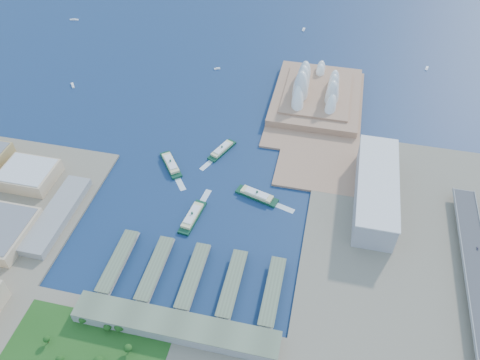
% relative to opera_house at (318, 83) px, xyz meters
% --- Properties ---
extents(ground, '(3000.00, 3000.00, 0.00)m').
position_rel_opera_house_xyz_m(ground, '(-105.00, -280.00, -32.00)').
color(ground, '#0D203F').
rests_on(ground, ground).
extents(east_land, '(240.00, 500.00, 3.00)m').
position_rel_opera_house_xyz_m(east_land, '(135.00, -330.00, -30.50)').
color(east_land, '#78705C').
rests_on(east_land, ground).
extents(peninsula, '(135.00, 220.00, 3.00)m').
position_rel_opera_house_xyz_m(peninsula, '(2.50, -20.00, -30.50)').
color(peninsula, '#A07557').
rests_on(peninsula, ground).
extents(opera_house, '(134.00, 180.00, 58.00)m').
position_rel_opera_house_xyz_m(opera_house, '(0.00, 0.00, 0.00)').
color(opera_house, white).
rests_on(opera_house, peninsula).
extents(toaster_building, '(45.00, 155.00, 35.00)m').
position_rel_opera_house_xyz_m(toaster_building, '(90.00, -200.00, -11.50)').
color(toaster_building, '#95959A').
rests_on(toaster_building, east_land).
extents(ferry_wharves, '(184.00, 90.00, 9.30)m').
position_rel_opera_house_xyz_m(ferry_wharves, '(-91.00, -355.00, -27.35)').
color(ferry_wharves, '#59664D').
rests_on(ferry_wharves, ground).
extents(terminal_building, '(200.00, 28.00, 12.00)m').
position_rel_opera_house_xyz_m(terminal_building, '(-90.00, -415.00, -23.00)').
color(terminal_building, gray).
rests_on(terminal_building, south_land).
extents(ferry_a, '(43.33, 51.13, 10.16)m').
position_rel_opera_house_xyz_m(ferry_a, '(-171.20, -192.26, -26.92)').
color(ferry_a, '#0E3924').
rests_on(ferry_a, ground).
extents(ferry_b, '(30.87, 50.42, 9.35)m').
position_rel_opera_house_xyz_m(ferry_b, '(-112.38, -149.22, -27.33)').
color(ferry_b, '#0E3924').
rests_on(ferry_b, ground).
extents(ferry_c, '(20.60, 55.31, 10.21)m').
position_rel_opera_house_xyz_m(ferry_c, '(-116.64, -273.88, -26.90)').
color(ferry_c, '#0E3924').
rests_on(ferry_c, ground).
extents(ferry_d, '(55.90, 28.61, 10.25)m').
position_rel_opera_house_xyz_m(ferry_d, '(-49.31, -223.14, -26.87)').
color(ferry_d, '#0E3924').
rests_on(ferry_d, ground).
extents(boat_a, '(11.97, 14.41, 2.91)m').
position_rel_opera_house_xyz_m(boat_a, '(-387.19, -45.86, -30.54)').
color(boat_a, white).
rests_on(boat_a, ground).
extents(boat_b, '(10.50, 8.00, 2.72)m').
position_rel_opera_house_xyz_m(boat_b, '(-172.96, 54.74, -30.64)').
color(boat_b, white).
rests_on(boat_b, ground).
extents(boat_c, '(6.28, 12.61, 2.73)m').
position_rel_opera_house_xyz_m(boat_c, '(172.99, 133.95, -30.64)').
color(boat_c, white).
rests_on(boat_c, ground).
extents(boat_d, '(17.12, 7.09, 2.82)m').
position_rel_opera_house_xyz_m(boat_d, '(-494.29, 169.49, -30.59)').
color(boat_d, white).
rests_on(boat_d, ground).
extents(boat_e, '(5.22, 12.92, 3.09)m').
position_rel_opera_house_xyz_m(boat_e, '(-47.93, 227.65, -30.46)').
color(boat_e, white).
rests_on(boat_e, ground).
extents(car_c, '(1.69, 4.15, 1.20)m').
position_rel_opera_house_xyz_m(car_c, '(199.00, -260.44, -16.55)').
color(car_c, slate).
rests_on(car_c, expressway).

